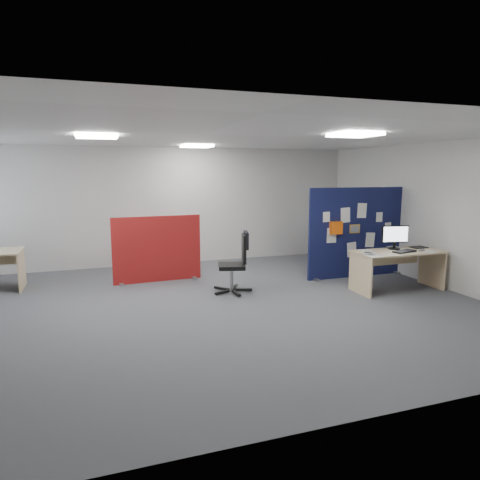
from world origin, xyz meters
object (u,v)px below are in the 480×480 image
object	(u,v)px
navy_divider	(357,233)
red_divider	(157,250)
monitor_main	(395,236)
main_desk	(396,260)
office_chair	(238,259)

from	to	relation	value
navy_divider	red_divider	xyz separation A→B (m)	(-3.93, 0.91, -0.28)
monitor_main	red_divider	bearing A→B (deg)	167.37
main_desk	monitor_main	xyz separation A→B (m)	(0.03, 0.12, 0.42)
main_desk	monitor_main	world-z (taller)	monitor_main
red_divider	office_chair	size ratio (longest dim) A/B	1.60
main_desk	monitor_main	bearing A→B (deg)	74.94
main_desk	navy_divider	bearing A→B (deg)	95.98
main_desk	red_divider	distance (m)	4.51
main_desk	office_chair	size ratio (longest dim) A/B	1.51
monitor_main	red_divider	distance (m)	4.50
office_chair	main_desk	bearing A→B (deg)	-1.20
monitor_main	office_chair	distance (m)	2.92
red_divider	navy_divider	bearing A→B (deg)	-16.13
monitor_main	office_chair	xyz separation A→B (m)	(-2.83, 0.65, -0.36)
navy_divider	main_desk	size ratio (longest dim) A/B	1.36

